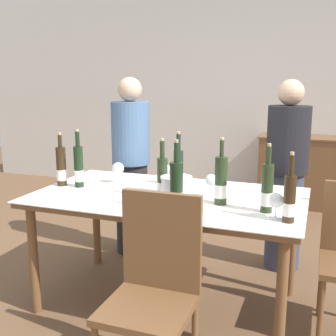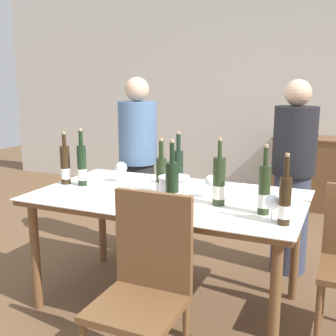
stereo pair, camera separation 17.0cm
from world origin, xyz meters
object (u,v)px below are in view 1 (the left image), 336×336
object	(u,v)px
wine_bottle_0	(267,189)
wine_glass_3	(211,181)
wine_bottle_3	(162,179)
chair_near_front	(154,280)
wine_glass_1	(276,201)
person_host	(131,167)
person_guest_left	(286,177)
wine_bottle_1	(289,199)
wine_bottle_6	(79,167)
wine_bottle_7	(221,182)
dining_table	(168,205)
wine_glass_0	(118,169)
wine_bottle_4	(176,189)
wine_glass_2	(165,170)
wine_bottle_5	(61,167)
sideboard_cabinet	(313,172)
ice_bucket	(176,190)

from	to	relation	value
wine_bottle_0	wine_glass_3	world-z (taller)	wine_bottle_0
wine_bottle_3	chair_near_front	world-z (taller)	wine_bottle_3
wine_glass_1	person_host	bearing A→B (deg)	143.31
person_host	person_guest_left	size ratio (longest dim) A/B	1.01
wine_bottle_1	wine_bottle_6	size ratio (longest dim) A/B	0.93
wine_bottle_7	chair_near_front	bearing A→B (deg)	-105.42
wine_bottle_0	person_guest_left	size ratio (longest dim) A/B	0.26
wine_glass_1	wine_glass_3	xyz separation A→B (m)	(-0.44, 0.28, 0.01)
dining_table	wine_glass_0	xyz separation A→B (m)	(-0.45, 0.18, 0.18)
wine_bottle_4	wine_glass_2	size ratio (longest dim) A/B	2.89
wine_bottle_5	wine_glass_1	world-z (taller)	wine_bottle_5
wine_bottle_5	wine_glass_1	size ratio (longest dim) A/B	2.68
wine_bottle_6	wine_glass_3	world-z (taller)	wine_bottle_6
sideboard_cabinet	wine_glass_1	size ratio (longest dim) A/B	9.11
wine_glass_3	person_host	size ratio (longest dim) A/B	0.10
wine_bottle_4	sideboard_cabinet	bearing A→B (deg)	77.28
sideboard_cabinet	wine_glass_2	world-z (taller)	wine_glass_2
wine_bottle_1	wine_bottle_7	world-z (taller)	wine_bottle_7
wine_glass_3	wine_bottle_6	bearing A→B (deg)	-176.83
wine_bottle_3	wine_glass_2	distance (m)	0.41
wine_bottle_7	wine_bottle_6	bearing A→B (deg)	176.30
wine_bottle_5	wine_glass_0	bearing A→B (deg)	30.14
wine_glass_1	person_guest_left	size ratio (longest dim) A/B	0.09
wine_bottle_6	wine_glass_0	size ratio (longest dim) A/B	2.65
dining_table	sideboard_cabinet	bearing A→B (deg)	72.42
chair_near_front	person_guest_left	size ratio (longest dim) A/B	0.64
ice_bucket	wine_bottle_0	bearing A→B (deg)	4.03
wine_bottle_5	wine_bottle_4	bearing A→B (deg)	-17.78
person_guest_left	wine_glass_0	bearing A→B (deg)	-148.38
ice_bucket	wine_bottle_0	xyz separation A→B (m)	(0.53, 0.04, 0.04)
dining_table	wine_bottle_7	xyz separation A→B (m)	(0.37, -0.08, 0.21)
wine_glass_2	dining_table	bearing A→B (deg)	-65.92
person_guest_left	dining_table	bearing A→B (deg)	-127.98
wine_glass_0	chair_near_front	world-z (taller)	chair_near_front
wine_bottle_6	wine_glass_1	world-z (taller)	wine_bottle_6
ice_bucket	wine_glass_0	distance (m)	0.68
dining_table	ice_bucket	xyz separation A→B (m)	(0.12, -0.19, 0.16)
wine_bottle_5	wine_glass_2	xyz separation A→B (m)	(0.67, 0.31, -0.03)
wine_bottle_7	person_host	distance (m)	1.30
wine_bottle_4	wine_bottle_3	bearing A→B (deg)	126.69
wine_bottle_5	wine_glass_1	xyz separation A→B (m)	(1.51, -0.22, -0.04)
wine_bottle_1	wine_bottle_6	distance (m)	1.47
ice_bucket	wine_bottle_3	bearing A→B (deg)	146.09
sideboard_cabinet	person_guest_left	bearing A→B (deg)	-95.61
sideboard_cabinet	wine_bottle_3	world-z (taller)	wine_bottle_3
wine_bottle_4	wine_glass_2	bearing A→B (deg)	115.74
ice_bucket	wine_glass_0	bearing A→B (deg)	147.68
sideboard_cabinet	wine_glass_0	bearing A→B (deg)	-117.28
wine_bottle_1	person_guest_left	xyz separation A→B (m)	(-0.10, 1.16, -0.15)
wine_bottle_3	wine_bottle_4	xyz separation A→B (m)	(0.17, -0.23, 0.01)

